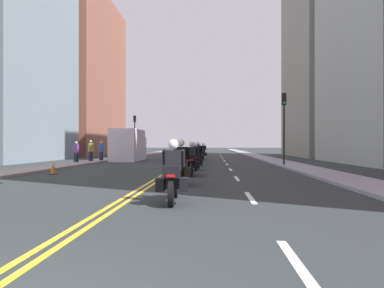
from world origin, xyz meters
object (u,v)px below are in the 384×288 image
at_px(traffic_light_far, 135,129).
at_px(motorcycle_2, 192,161).
at_px(parked_truck, 129,147).
at_px(pedestrian_1, 76,152).
at_px(motorcycle_3, 196,159).
at_px(motorcycle_4, 198,156).
at_px(pedestrian_0, 101,151).
at_px(pedestrian_2, 91,151).
at_px(motorcycle_1, 181,167).
at_px(motorcycle_6, 198,154).
at_px(motorcycle_0, 173,177).
at_px(motorcycle_5, 199,155).
at_px(traffic_light_near, 284,116).
at_px(traffic_cone_2, 53,167).
at_px(motorcycle_7, 203,153).

bearing_deg(traffic_light_far, motorcycle_2, -73.28).
bearing_deg(motorcycle_2, parked_truck, 110.23).
bearing_deg(pedestrian_1, motorcycle_3, -17.52).
relative_size(motorcycle_4, pedestrian_1, 1.34).
height_order(pedestrian_0, pedestrian_2, pedestrian_2).
bearing_deg(motorcycle_1, motorcycle_4, 91.54).
relative_size(motorcycle_1, motorcycle_6, 0.99).
relative_size(motorcycle_0, motorcycle_6, 1.00).
xyz_separation_m(motorcycle_5, pedestrian_2, (-8.81, 0.14, 0.29)).
height_order(motorcycle_4, traffic_light_near, traffic_light_near).
xyz_separation_m(motorcycle_6, pedestrian_2, (-8.64, -3.65, 0.29)).
bearing_deg(parked_truck, traffic_cone_2, -91.05).
bearing_deg(traffic_light_far, pedestrian_1, -93.82).
height_order(traffic_light_far, pedestrian_1, traffic_light_far).
distance_m(motorcycle_1, parked_truck, 21.75).
xyz_separation_m(motorcycle_5, traffic_light_far, (-8.23, 15.03, 2.73)).
relative_size(motorcycle_6, traffic_cone_2, 3.34).
bearing_deg(motorcycle_0, motorcycle_3, 87.78).
bearing_deg(traffic_light_near, motorcycle_7, 113.89).
distance_m(pedestrian_2, parked_truck, 4.29).
height_order(motorcycle_0, traffic_cone_2, motorcycle_0).
distance_m(motorcycle_0, motorcycle_1, 4.21).
height_order(motorcycle_3, motorcycle_5, motorcycle_5).
relative_size(motorcycle_1, motorcycle_3, 1.02).
relative_size(motorcycle_5, traffic_light_near, 0.44).
bearing_deg(motorcycle_3, pedestrian_2, 133.40).
xyz_separation_m(motorcycle_6, motorcycle_7, (0.32, 4.40, 0.00)).
height_order(motorcycle_0, pedestrian_2, pedestrian_2).
relative_size(traffic_light_near, pedestrian_1, 2.87).
relative_size(motorcycle_7, traffic_light_near, 0.47).
distance_m(motorcycle_6, motorcycle_7, 4.41).
bearing_deg(motorcycle_3, motorcycle_4, 90.41).
xyz_separation_m(motorcycle_0, motorcycle_2, (-0.00, 8.50, 0.01)).
relative_size(motorcycle_3, motorcycle_5, 1.00).
bearing_deg(motorcycle_2, motorcycle_7, 88.48).
bearing_deg(motorcycle_4, motorcycle_0, -92.69).
xyz_separation_m(pedestrian_0, pedestrian_1, (-0.99, -3.23, -0.02)).
distance_m(motorcycle_4, traffic_cone_2, 10.15).
height_order(motorcycle_6, motorcycle_7, motorcycle_7).
distance_m(motorcycle_0, parked_truck, 25.85).
bearing_deg(pedestrian_0, motorcycle_4, -83.84).
bearing_deg(parked_truck, motorcycle_7, 34.33).
height_order(motorcycle_2, pedestrian_2, pedestrian_2).
bearing_deg(pedestrian_2, motorcycle_1, 70.03).
height_order(motorcycle_3, parked_truck, parked_truck).
relative_size(motorcycle_6, motorcycle_7, 0.98).
xyz_separation_m(pedestrian_2, parked_truck, (2.38, 3.56, 0.33)).
relative_size(traffic_light_near, traffic_light_far, 0.99).
bearing_deg(pedestrian_1, motorcycle_4, 2.52).
bearing_deg(motorcycle_3, motorcycle_6, 90.83).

